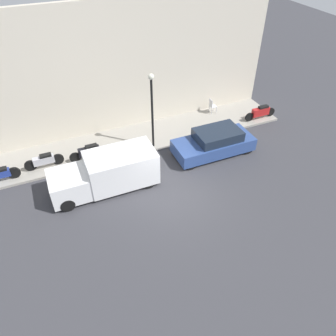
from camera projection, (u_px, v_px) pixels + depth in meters
ground_plane at (173, 195)px, 15.30m from camera, size 60.00×60.00×0.00m
sidewalk at (138, 138)px, 18.79m from camera, size 2.86×17.31×0.13m
building_facade at (125, 69)px, 17.67m from camera, size 0.30×17.31×7.16m
parked_car at (214, 143)px, 17.45m from camera, size 1.81×4.29×1.37m
delivery_van at (106, 173)px, 15.14m from camera, size 1.82×4.92×1.78m
motorcycle_black at (89, 152)px, 16.96m from camera, size 0.30×2.07×0.80m
motorcycle_red at (261, 112)px, 20.08m from camera, size 0.30×2.12×0.83m
scooter_silver at (44, 160)px, 16.43m from camera, size 0.30×1.93×0.75m
streetlamp at (152, 103)px, 16.43m from camera, size 0.30×0.30×4.19m
cafe_chair at (212, 105)px, 20.57m from camera, size 0.40×0.40×0.94m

